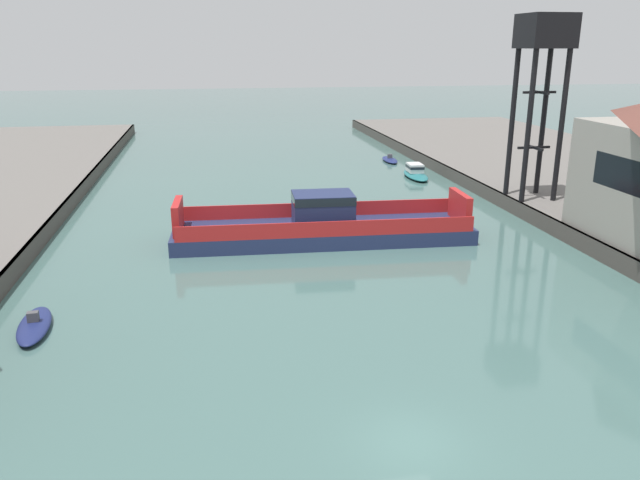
# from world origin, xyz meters

# --- Properties ---
(ground_plane) EXTENTS (400.00, 400.00, 0.00)m
(ground_plane) POSITION_xyz_m (0.00, 0.00, 0.00)
(ground_plane) COLOR #476B66
(chain_ferry) EXTENTS (22.15, 6.67, 3.58)m
(chain_ferry) POSITION_xyz_m (1.34, 24.87, 1.09)
(chain_ferry) COLOR navy
(chain_ferry) RESTS_ON ground
(moored_boat_near_left) EXTENTS (2.53, 6.40, 1.48)m
(moored_boat_near_left) POSITION_xyz_m (15.54, 45.76, 0.55)
(moored_boat_near_left) COLOR #237075
(moored_boat_near_left) RESTS_ON ground
(moored_boat_mid_left) EXTENTS (1.81, 4.90, 0.93)m
(moored_boat_mid_left) POSITION_xyz_m (15.56, 55.72, 0.23)
(moored_boat_mid_left) COLOR navy
(moored_boat_mid_left) RESTS_ON ground
(moored_boat_mid_right) EXTENTS (1.98, 4.94, 1.00)m
(moored_boat_mid_right) POSITION_xyz_m (-15.89, 12.40, 0.27)
(moored_boat_mid_right) COLOR navy
(moored_boat_mid_right) RESTS_ON ground
(crane_tower) EXTENTS (3.77, 3.77, 15.03)m
(crane_tower) POSITION_xyz_m (20.47, 29.97, 13.41)
(crane_tower) COLOR black
(crane_tower) RESTS_ON quay_right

